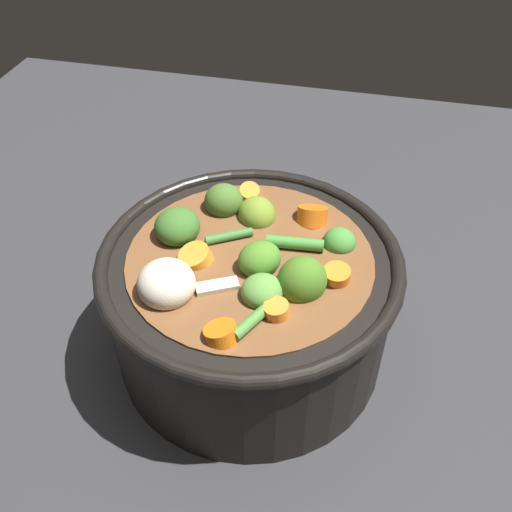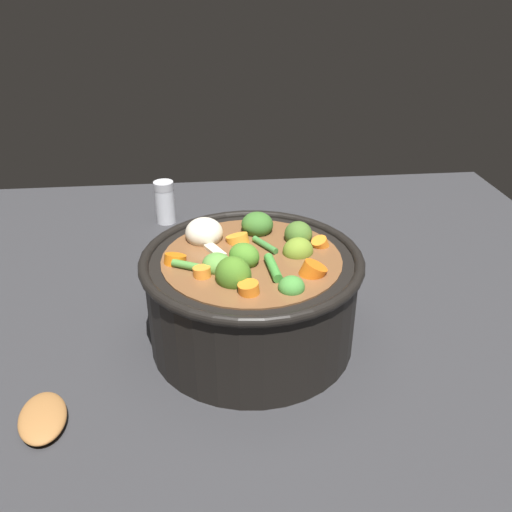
{
  "view_description": "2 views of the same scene",
  "coord_description": "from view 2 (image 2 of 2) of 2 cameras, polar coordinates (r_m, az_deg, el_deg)",
  "views": [
    {
      "loc": [
        -0.09,
        0.34,
        0.44
      ],
      "look_at": [
        -0.0,
        -0.01,
        0.1
      ],
      "focal_mm": 40.48,
      "sensor_mm": 36.0,
      "label": 1
    },
    {
      "loc": [
        -0.53,
        0.05,
        0.41
      ],
      "look_at": [
        0.01,
        -0.01,
        0.11
      ],
      "focal_mm": 37.68,
      "sensor_mm": 36.0,
      "label": 2
    }
  ],
  "objects": [
    {
      "name": "cooking_pot",
      "position": [
        0.64,
        -0.46,
        -4.2
      ],
      "size": [
        0.26,
        0.26,
        0.14
      ],
      "color": "black",
      "rests_on": "ground_plane"
    },
    {
      "name": "salt_shaker",
      "position": [
        0.97,
        -9.66,
        5.67
      ],
      "size": [
        0.03,
        0.03,
        0.08
      ],
      "color": "silver",
      "rests_on": "ground_plane"
    },
    {
      "name": "ground_plane",
      "position": [
        0.67,
        -0.43,
        -8.78
      ],
      "size": [
        1.1,
        1.1,
        0.0
      ],
      "primitive_type": "plane",
      "color": "#2D2D30"
    }
  ]
}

